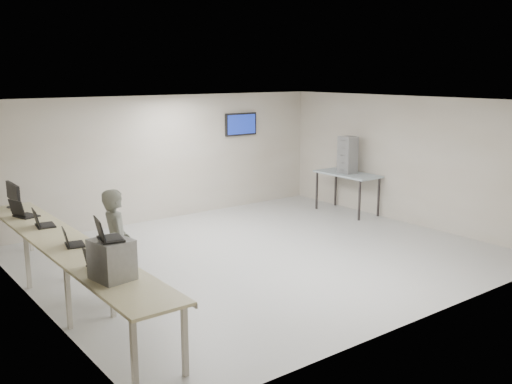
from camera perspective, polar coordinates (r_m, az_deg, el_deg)
room at (r=10.26m, az=0.63°, el=1.32°), size 8.01×7.01×2.81m
workbench at (r=8.67m, az=-18.46°, el=-5.27°), size 0.76×6.00×0.90m
equipment_box at (r=6.94m, az=-14.21°, el=-6.55°), size 0.47×0.52×0.48m
laptop_on_box at (r=6.83m, az=-14.77°, el=-4.13°), size 0.35×0.40×0.28m
laptop_0 at (r=7.41m, az=-15.64°, el=-6.86°), size 0.32×0.36×0.25m
laptop_1 at (r=8.43m, az=-18.02°, el=-4.71°), size 0.34×0.38×0.27m
laptop_2 at (r=9.62m, az=-20.67°, el=-2.83°), size 0.36×0.41×0.29m
laptop_3 at (r=10.37m, az=-22.33°, el=-1.91°), size 0.43×0.47×0.31m
monitor_near at (r=10.91m, az=-22.93°, el=-0.25°), size 0.20×0.46×0.46m
monitor_far at (r=11.16m, az=-23.27°, el=-0.02°), size 0.21×0.47×0.46m
soldier at (r=8.51m, az=-13.74°, el=-5.24°), size 0.52×0.68×1.67m
side_table at (r=13.66m, az=9.14°, el=1.59°), size 0.75×1.60×0.96m
storage_bins at (r=13.57m, az=9.15°, el=3.69°), size 0.33×0.37×0.87m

